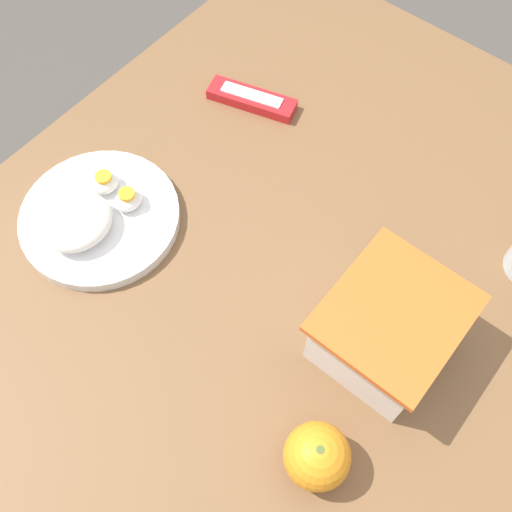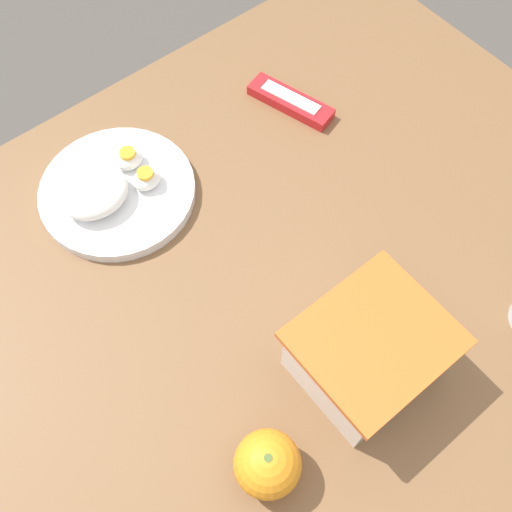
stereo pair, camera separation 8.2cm
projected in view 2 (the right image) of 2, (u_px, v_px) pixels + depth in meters
ground_plane at (253, 416)px, 1.50m from camera, size 10.00×10.00×0.00m
table at (252, 314)px, 0.92m from camera, size 1.22×0.89×0.76m
food_container at (368, 354)px, 0.74m from camera, size 0.18×0.15×0.11m
orange_fruit at (267, 464)px, 0.68m from camera, size 0.08×0.08×0.08m
rice_plate at (113, 190)px, 0.89m from camera, size 0.23×0.23×0.06m
candy_bar at (291, 101)px, 0.98m from camera, size 0.08×0.15×0.02m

